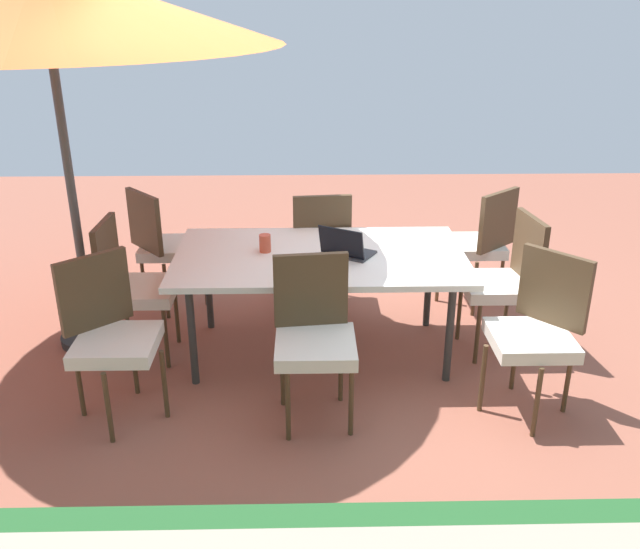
{
  "coord_description": "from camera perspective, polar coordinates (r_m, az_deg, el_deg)",
  "views": [
    {
      "loc": [
        0.09,
        4.26,
        2.38
      ],
      "look_at": [
        0.0,
        0.0,
        0.59
      ],
      "focal_mm": 38.27,
      "sensor_mm": 36.0,
      "label": 1
    }
  ],
  "objects": [
    {
      "name": "cup",
      "position": [
        4.61,
        -4.62,
        2.62
      ],
      "size": [
        0.08,
        0.08,
        0.12
      ],
      "primitive_type": "cylinder",
      "color": "#CC4C33",
      "rests_on": "dining_table"
    },
    {
      "name": "chair_northeast",
      "position": [
        4.15,
        -17.13,
        -4.53
      ],
      "size": [
        0.59,
        0.59,
        0.98
      ],
      "rotation": [
        0.0,
        0.0,
        3.87
      ],
      "color": "silver",
      "rests_on": "ground_plane"
    },
    {
      "name": "chair_west",
      "position": [
        4.86,
        15.27,
        -0.21
      ],
      "size": [
        0.49,
        0.48,
        0.98
      ],
      "rotation": [
        0.0,
        0.0,
        1.7
      ],
      "color": "silver",
      "rests_on": "ground_plane"
    },
    {
      "name": "chair_southwest",
      "position": [
        5.52,
        13.21,
        2.79
      ],
      "size": [
        0.58,
        0.59,
        0.98
      ],
      "rotation": [
        0.0,
        0.0,
        0.71
      ],
      "color": "silver",
      "rests_on": "ground_plane"
    },
    {
      "name": "chair_north",
      "position": [
        3.95,
        -0.49,
        -4.83
      ],
      "size": [
        0.47,
        0.48,
        0.98
      ],
      "rotation": [
        0.0,
        0.0,
        3.25
      ],
      "color": "silver",
      "rests_on": "ground_plane"
    },
    {
      "name": "laptop",
      "position": [
        4.53,
        2.19,
        2.15
      ],
      "size": [
        0.4,
        0.37,
        0.21
      ],
      "rotation": [
        0.0,
        0.0,
        -0.53
      ],
      "color": "#2D2D33",
      "rests_on": "dining_table"
    },
    {
      "name": "dining_table",
      "position": [
        4.59,
        0.0,
        1.16
      ],
      "size": [
        1.95,
        1.1,
        0.74
      ],
      "color": "white",
      "rests_on": "ground_plane"
    },
    {
      "name": "ground_plane",
      "position": [
        4.89,
        0.0,
        -6.54
      ],
      "size": [
        10.0,
        10.0,
        0.02
      ],
      "primitive_type": "cube",
      "color": "#935442"
    },
    {
      "name": "chair_southeast",
      "position": [
        5.48,
        -12.92,
        2.65
      ],
      "size": [
        0.59,
        0.58,
        0.98
      ],
      "rotation": [
        0.0,
        0.0,
        5.43
      ],
      "color": "silver",
      "rests_on": "ground_plane"
    },
    {
      "name": "patio_umbrella",
      "position": [
        4.73,
        -22.06,
        20.16
      ],
      "size": [
        2.92,
        2.92,
        2.54
      ],
      "color": "#4C4C4C",
      "rests_on": "ground_plane"
    },
    {
      "name": "chair_northwest",
      "position": [
        4.21,
        17.71,
        -4.19
      ],
      "size": [
        0.59,
        0.59,
        0.98
      ],
      "rotation": [
        0.0,
        0.0,
        2.32
      ],
      "color": "silver",
      "rests_on": "ground_plane"
    },
    {
      "name": "chair_south",
      "position": [
        5.32,
        0.0,
        2.62
      ],
      "size": [
        0.47,
        0.48,
        0.98
      ],
      "rotation": [
        0.0,
        0.0,
        0.1
      ],
      "color": "silver",
      "rests_on": "ground_plane"
    },
    {
      "name": "chair_east",
      "position": [
        4.78,
        -15.48,
        -0.63
      ],
      "size": [
        0.47,
        0.46,
        0.98
      ],
      "rotation": [
        0.0,
        0.0,
        4.69
      ],
      "color": "silver",
      "rests_on": "ground_plane"
    }
  ]
}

